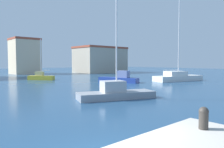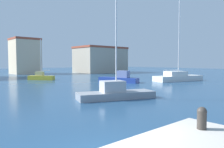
{
  "view_description": "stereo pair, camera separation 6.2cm",
  "coord_description": "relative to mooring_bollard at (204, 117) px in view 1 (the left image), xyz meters",
  "views": [
    {
      "loc": [
        -3.72,
        -4.38,
        2.96
      ],
      "look_at": [
        15.67,
        17.72,
        1.32
      ],
      "focal_mm": 34.48,
      "sensor_mm": 36.0,
      "label": 1
    },
    {
      "loc": [
        -3.67,
        -4.42,
        2.96
      ],
      "look_at": [
        15.67,
        17.72,
        1.32
      ],
      "focal_mm": 34.48,
      "sensor_mm": 36.0,
      "label": 2
    }
  ],
  "objects": [
    {
      "name": "sailboat_grey_inner_mooring",
      "position": [
        5.93,
        10.08,
        -0.96
      ],
      "size": [
        6.54,
        3.94,
        8.38
      ],
      "color": "gray",
      "rests_on": "water"
    },
    {
      "name": "warehouse_block",
      "position": [
        31.69,
        44.85,
        2.12
      ],
      "size": [
        13.45,
        8.75,
        7.18
      ],
      "color": "#B2A893",
      "rests_on": "ground"
    },
    {
      "name": "sailboat_yellow_center_channel",
      "position": [
        8.86,
        31.66,
        -0.93
      ],
      "size": [
        3.62,
        3.98,
        6.77
      ],
      "color": "gold",
      "rests_on": "water"
    },
    {
      "name": "sailboat_white_behind_lamppost",
      "position": [
        24.29,
        15.81,
        -0.85
      ],
      "size": [
        8.72,
        4.26,
        13.0
      ],
      "color": "white",
      "rests_on": "water"
    },
    {
      "name": "motorboat_blue_near_pier",
      "position": [
        15.78,
        20.09,
        -0.93
      ],
      "size": [
        3.52,
        6.1,
        1.71
      ],
      "color": "#233D93",
      "rests_on": "water"
    },
    {
      "name": "water",
      "position": [
        13.08,
        21.71,
        -1.47
      ],
      "size": [
        160.0,
        160.0,
        0.0
      ],
      "primitive_type": "plane",
      "color": "navy",
      "rests_on": "ground"
    },
    {
      "name": "mooring_bollard",
      "position": [
        0.0,
        0.0,
        0.0
      ],
      "size": [
        0.26,
        0.26,
        0.61
      ],
      "color": "#38332D",
      "rests_on": "pier_quay"
    },
    {
      "name": "waterfront_apartments",
      "position": [
        13.58,
        52.52,
        2.99
      ],
      "size": [
        6.3,
        6.45,
        8.9
      ],
      "color": "beige",
      "rests_on": "ground"
    }
  ]
}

